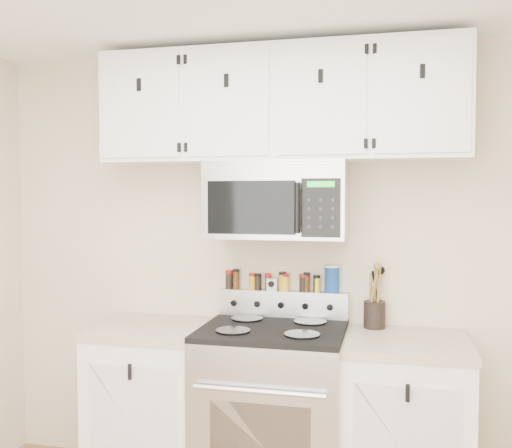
# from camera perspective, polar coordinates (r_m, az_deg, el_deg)

# --- Properties ---
(back_wall) EXTENTS (3.50, 0.01, 2.50)m
(back_wall) POSITION_cam_1_polar(r_m,az_deg,el_deg) (3.35, 2.80, -4.04)
(back_wall) COLOR #BBA88C
(back_wall) RESTS_ON floor
(range) EXTENTS (0.76, 0.65, 1.10)m
(range) POSITION_cam_1_polar(r_m,az_deg,el_deg) (3.23, 1.69, -18.28)
(range) COLOR #B7B7BA
(range) RESTS_ON floor
(base_cabinet_left) EXTENTS (0.64, 0.62, 0.92)m
(base_cabinet_left) POSITION_cam_1_polar(r_m,az_deg,el_deg) (3.45, -10.06, -17.35)
(base_cabinet_left) COLOR white
(base_cabinet_left) RESTS_ON floor
(base_cabinet_right) EXTENTS (0.64, 0.62, 0.92)m
(base_cabinet_right) POSITION_cam_1_polar(r_m,az_deg,el_deg) (3.21, 14.67, -19.03)
(base_cabinet_right) COLOR white
(base_cabinet_right) RESTS_ON floor
(microwave) EXTENTS (0.76, 0.44, 0.42)m
(microwave) POSITION_cam_1_polar(r_m,az_deg,el_deg) (3.14, 2.19, 2.44)
(microwave) COLOR #9E9EA3
(microwave) RESTS_ON back_wall
(upper_cabinets) EXTENTS (2.00, 0.35, 0.62)m
(upper_cabinets) POSITION_cam_1_polar(r_m,az_deg,el_deg) (3.20, 2.29, 11.79)
(upper_cabinets) COLOR white
(upper_cabinets) RESTS_ON back_wall
(utensil_crock) EXTENTS (0.12, 0.12, 0.35)m
(utensil_crock) POSITION_cam_1_polar(r_m,az_deg,el_deg) (3.25, 11.76, -8.65)
(utensil_crock) COLOR black
(utensil_crock) RESTS_ON base_cabinet_right
(kitchen_timer) EXTENTS (0.07, 0.06, 0.07)m
(kitchen_timer) POSITION_cam_1_polar(r_m,az_deg,el_deg) (3.34, 1.62, -6.04)
(kitchen_timer) COLOR silver
(kitchen_timer) RESTS_ON range
(salt_canister) EXTENTS (0.09, 0.09, 0.16)m
(salt_canister) POSITION_cam_1_polar(r_m,az_deg,el_deg) (3.29, 7.59, -5.46)
(salt_canister) COLOR navy
(salt_canister) RESTS_ON range
(spice_jar_0) EXTENTS (0.05, 0.05, 0.11)m
(spice_jar_0) POSITION_cam_1_polar(r_m,az_deg,el_deg) (3.40, -2.71, -5.56)
(spice_jar_0) COLOR black
(spice_jar_0) RESTS_ON range
(spice_jar_1) EXTENTS (0.04, 0.04, 0.12)m
(spice_jar_1) POSITION_cam_1_polar(r_m,az_deg,el_deg) (3.39, -2.00, -5.50)
(spice_jar_1) COLOR #442710
(spice_jar_1) RESTS_ON range
(spice_jar_2) EXTENTS (0.04, 0.04, 0.10)m
(spice_jar_2) POSITION_cam_1_polar(r_m,az_deg,el_deg) (3.37, -0.38, -5.75)
(spice_jar_2) COLOR orange
(spice_jar_2) RESTS_ON range
(spice_jar_3) EXTENTS (0.04, 0.04, 0.10)m
(spice_jar_3) POSITION_cam_1_polar(r_m,az_deg,el_deg) (3.36, 0.20, -5.77)
(spice_jar_3) COLOR black
(spice_jar_3) RESTS_ON range
(spice_jar_4) EXTENTS (0.04, 0.04, 0.10)m
(spice_jar_4) POSITION_cam_1_polar(r_m,az_deg,el_deg) (3.35, 1.20, -5.79)
(spice_jar_4) COLOR #453010
(spice_jar_4) RESTS_ON range
(spice_jar_5) EXTENTS (0.04, 0.04, 0.11)m
(spice_jar_5) POSITION_cam_1_polar(r_m,az_deg,el_deg) (3.33, 2.65, -5.73)
(spice_jar_5) COLOR gold
(spice_jar_5) RESTS_ON range
(spice_jar_6) EXTENTS (0.05, 0.05, 0.10)m
(spice_jar_6) POSITION_cam_1_polar(r_m,az_deg,el_deg) (3.33, 2.93, -5.82)
(spice_jar_6) COLOR yellow
(spice_jar_6) RESTS_ON range
(spice_jar_7) EXTENTS (0.04, 0.04, 0.10)m
(spice_jar_7) POSITION_cam_1_polar(r_m,az_deg,el_deg) (3.31, 4.73, -5.86)
(spice_jar_7) COLOR black
(spice_jar_7) RESTS_ON range
(spice_jar_8) EXTENTS (0.04, 0.04, 0.11)m
(spice_jar_8) POSITION_cam_1_polar(r_m,az_deg,el_deg) (3.31, 5.08, -5.79)
(spice_jar_8) COLOR #41250F
(spice_jar_8) RESTS_ON range
(spice_jar_9) EXTENTS (0.04, 0.04, 0.09)m
(spice_jar_9) POSITION_cam_1_polar(r_m,az_deg,el_deg) (3.30, 6.06, -5.95)
(spice_jar_9) COLOR black
(spice_jar_9) RESTS_ON range
(spice_jar_10) EXTENTS (0.04, 0.04, 0.10)m
(spice_jar_10) POSITION_cam_1_polar(r_m,az_deg,el_deg) (3.30, 6.09, -5.93)
(spice_jar_10) COLOR yellow
(spice_jar_10) RESTS_ON range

